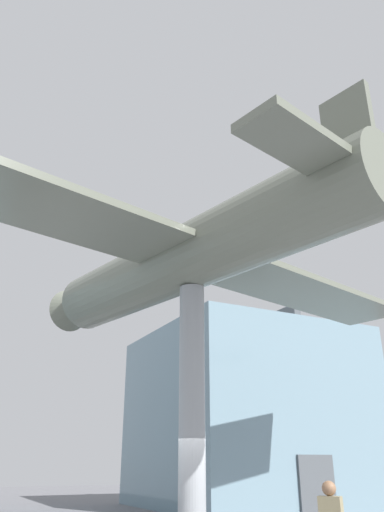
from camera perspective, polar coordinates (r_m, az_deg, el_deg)
The scene contains 3 objects.
glass_pavilion_right at distance 27.14m, azimuth 6.27°, elevation -17.80°, with size 9.84×10.15×8.94m.
support_pylon_central at distance 12.22m, azimuth 0.00°, elevation -17.44°, with size 0.62×0.62×6.16m.
suspended_airplane at distance 13.34m, azimuth -0.62°, elevation -0.22°, with size 18.38×12.92×3.07m.
Camera 1 is at (-5.50, -10.86, 1.99)m, focal length 35.00 mm.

